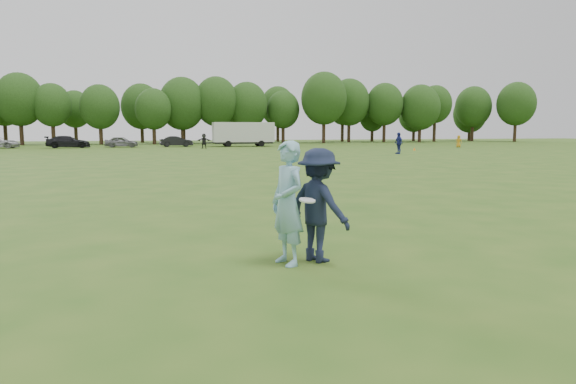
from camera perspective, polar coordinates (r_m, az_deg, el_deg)
name	(u,v)px	position (r m, az deg, el deg)	size (l,w,h in m)	color
ground	(290,255)	(9.38, 0.20, -7.02)	(200.00, 200.00, 0.00)	#2D5317
thrower	(288,203)	(8.56, -0.04, -1.26)	(0.76, 0.50, 2.08)	#84BACD
defender	(319,205)	(8.81, 3.43, -1.47)	(1.26, 0.73, 1.95)	#182036
player_far_b	(399,143)	(48.91, 12.18, 5.33)	(1.17, 0.49, 1.99)	navy
player_far_c	(459,141)	(68.68, 18.44, 5.37)	(0.75, 0.49, 1.54)	orange
player_far_d	(204,141)	(62.09, -9.32, 5.62)	(1.66, 0.53, 1.79)	black
car_d	(68,142)	(68.46, -23.24, 5.14)	(2.08, 5.11, 1.48)	black
car_e	(121,142)	(68.29, -18.01, 5.31)	(1.63, 4.05, 1.38)	slate
car_f	(176,141)	(68.86, -12.31, 5.50)	(1.46, 4.20, 1.38)	black
field_cone	(414,149)	(57.37, 13.86, 4.66)	(0.28, 0.28, 0.30)	orange
disc_in_play	(307,200)	(8.38, 2.15, -0.93)	(0.29, 0.29, 0.08)	white
cargo_trailer	(243,133)	(68.90, -5.00, 6.54)	(9.00, 2.75, 3.20)	silver
treeline	(181,105)	(85.93, -11.78, 9.49)	(130.35, 18.39, 11.74)	#332114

